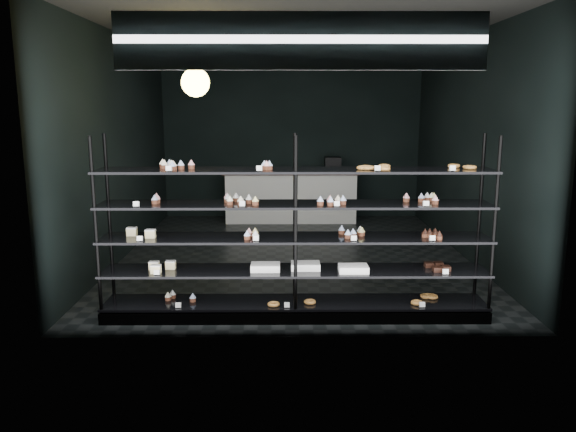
# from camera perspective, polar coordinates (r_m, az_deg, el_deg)

# --- Properties ---
(room) EXTENTS (5.01, 6.01, 3.20)m
(room) POSITION_cam_1_polar(r_m,az_deg,el_deg) (8.10, 0.65, 7.00)
(room) COLOR black
(room) RESTS_ON ground
(display_shelf) EXTENTS (4.00, 0.50, 1.91)m
(display_shelf) POSITION_cam_1_polar(r_m,az_deg,el_deg) (5.84, 0.44, -4.35)
(display_shelf) COLOR black
(display_shelf) RESTS_ON room
(signage) EXTENTS (3.30, 0.05, 0.50)m
(signage) POSITION_cam_1_polar(r_m,az_deg,el_deg) (5.18, 1.31, 17.34)
(signage) COLOR #100C40
(signage) RESTS_ON room
(pendant_lamp) EXTENTS (0.33, 0.33, 0.89)m
(pendant_lamp) POSITION_cam_1_polar(r_m,az_deg,el_deg) (6.74, -9.38, 13.24)
(pendant_lamp) COLOR black
(pendant_lamp) RESTS_ON room
(service_counter) EXTENTS (2.54, 0.65, 1.23)m
(service_counter) POSITION_cam_1_polar(r_m,az_deg,el_deg) (10.71, 0.35, 2.13)
(service_counter) COLOR beige
(service_counter) RESTS_ON room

